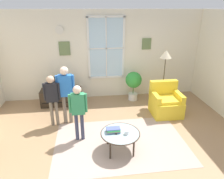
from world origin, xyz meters
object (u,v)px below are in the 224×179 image
(book_stack, at_px, (113,130))
(remote_near_books, at_px, (117,132))
(cup, at_px, (127,132))
(person_black_shirt, at_px, (52,95))
(person_green_shirt, at_px, (78,107))
(potted_plant_by_window, at_px, (133,82))
(tv_stand, at_px, (62,97))
(remote_near_cup, at_px, (115,131))
(person_blue_shirt, at_px, (66,89))
(armchair, at_px, (166,103))
(floor_lamp, at_px, (166,60))
(coffee_table, at_px, (120,134))
(television, at_px, (60,83))

(book_stack, height_order, remote_near_books, book_stack)
(cup, relative_size, person_black_shirt, 0.07)
(person_green_shirt, height_order, potted_plant_by_window, person_green_shirt)
(tv_stand, bearing_deg, remote_near_cup, -60.21)
(person_blue_shirt, bearing_deg, tv_stand, 103.47)
(person_blue_shirt, bearing_deg, armchair, 2.89)
(cup, distance_m, remote_near_books, 0.21)
(cup, bearing_deg, book_stack, 156.69)
(floor_lamp, bearing_deg, cup, -125.75)
(person_black_shirt, bearing_deg, cup, -38.31)
(tv_stand, height_order, person_blue_shirt, person_blue_shirt)
(coffee_table, xyz_separation_m, cup, (0.12, -0.06, 0.07))
(remote_near_cup, relative_size, person_blue_shirt, 0.10)
(remote_near_books, bearing_deg, remote_near_cup, 107.93)
(remote_near_cup, distance_m, person_black_shirt, 1.78)
(armchair, distance_m, coffee_table, 2.03)
(book_stack, bearing_deg, person_black_shirt, 139.33)
(potted_plant_by_window, bearing_deg, person_blue_shirt, -149.50)
(coffee_table, xyz_separation_m, floor_lamp, (1.64, 2.06, 0.96))
(person_blue_shirt, xyz_separation_m, floor_lamp, (2.76, 0.81, 0.43))
(remote_near_books, height_order, person_blue_shirt, person_blue_shirt)
(remote_near_books, bearing_deg, floor_lamp, 49.98)
(armchair, xyz_separation_m, person_blue_shirt, (-2.60, -0.13, 0.59))
(book_stack, height_order, potted_plant_by_window, potted_plant_by_window)
(tv_stand, height_order, armchair, armchair)
(person_green_shirt, relative_size, person_black_shirt, 0.99)
(remote_near_cup, distance_m, potted_plant_by_window, 2.49)
(coffee_table, distance_m, person_black_shirt, 1.90)
(remote_near_books, height_order, floor_lamp, floor_lamp)
(person_blue_shirt, bearing_deg, remote_near_cup, -48.69)
(armchair, height_order, floor_lamp, floor_lamp)
(armchair, xyz_separation_m, book_stack, (-1.62, -1.33, 0.13))
(potted_plant_by_window, bearing_deg, television, -178.37)
(cup, xyz_separation_m, person_green_shirt, (-0.93, 0.54, 0.34))
(armchair, bearing_deg, coffee_table, -137.03)
(cup, xyz_separation_m, remote_near_books, (-0.19, 0.08, -0.03))
(person_blue_shirt, relative_size, floor_lamp, 0.91)
(remote_near_books, relative_size, person_blue_shirt, 0.10)
(television, distance_m, potted_plant_by_window, 2.20)
(book_stack, distance_m, remote_near_books, 0.08)
(tv_stand, bearing_deg, coffee_table, -59.38)
(person_green_shirt, bearing_deg, television, 107.01)
(cup, distance_m, potted_plant_by_window, 2.55)
(coffee_table, height_order, book_stack, book_stack)
(armchair, relative_size, person_blue_shirt, 0.59)
(tv_stand, relative_size, coffee_table, 1.49)
(armchair, relative_size, person_green_shirt, 0.68)
(remote_near_cup, relative_size, person_green_shirt, 0.11)
(person_black_shirt, bearing_deg, potted_plant_by_window, 28.52)
(person_blue_shirt, distance_m, floor_lamp, 2.90)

